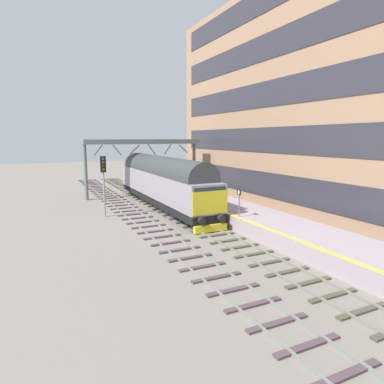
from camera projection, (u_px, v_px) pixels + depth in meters
ground_plane at (191, 222)px, 25.23m from camera, size 140.00×140.00×0.00m
track_main at (191, 221)px, 25.23m from camera, size 2.50×60.00×0.15m
track_adjacent_west at (149, 226)px, 23.80m from camera, size 2.50×60.00×0.15m
station_platform at (231, 211)px, 26.69m from camera, size 4.00×44.00×1.01m
station_building at (309, 94)px, 27.31m from camera, size 4.27×39.17×19.77m
diesel_locomotive at (162, 180)px, 30.29m from camera, size 2.74×18.71×4.68m
signal_post_near at (104, 178)px, 26.35m from camera, size 0.44×0.22×4.89m
platform_number_sign at (239, 199)px, 22.41m from camera, size 0.10×0.44×1.87m
overhead_footbridge at (143, 145)px, 35.91m from camera, size 12.65×2.00×6.16m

